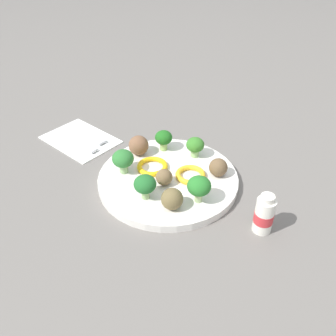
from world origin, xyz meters
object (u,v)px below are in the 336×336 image
(meatball_front_left, at_px, (218,167))
(napkin, at_px, (80,139))
(pepper_ring_near_rim, at_px, (154,165))
(broccoli_floret_far_rim, at_px, (145,185))
(meatball_front_right, at_px, (139,145))
(plate, at_px, (168,179))
(broccoli_floret_mid_right, at_px, (199,186))
(broccoli_floret_front_right, at_px, (194,145))
(broccoli_floret_front_left, at_px, (123,159))
(pepper_ring_back_left, at_px, (190,175))
(meatball_near_rim, at_px, (172,199))
(fork, at_px, (88,135))
(broccoli_floret_near_rim, at_px, (164,138))
(meatball_far_rim, at_px, (164,177))
(yogurt_bottle, at_px, (263,216))
(knife, at_px, (76,141))

(meatball_front_left, relative_size, napkin, 0.22)
(meatball_front_left, height_order, pepper_ring_near_rim, meatball_front_left)
(broccoli_floret_far_rim, height_order, meatball_front_right, broccoli_floret_far_rim)
(plate, height_order, meatball_front_left, meatball_front_left)
(broccoli_floret_mid_right, bearing_deg, plate, 165.78)
(broccoli_floret_front_right, height_order, broccoli_floret_front_left, broccoli_floret_front_left)
(meatball_front_right, distance_m, napkin, 0.17)
(plate, distance_m, napkin, 0.26)
(broccoli_floret_front_right, xyz_separation_m, pepper_ring_back_left, (0.04, -0.07, -0.02))
(plate, distance_m, meatball_front_left, 0.10)
(broccoli_floret_front_left, relative_size, pepper_ring_near_rim, 0.80)
(meatball_near_rim, distance_m, fork, 0.33)
(meatball_front_left, bearing_deg, broccoli_floret_far_rim, -115.00)
(broccoli_floret_near_rim, bearing_deg, broccoli_floret_front_right, 18.42)
(plate, bearing_deg, pepper_ring_near_rim, 174.10)
(plate, relative_size, broccoli_floret_front_right, 6.35)
(broccoli_floret_front_right, distance_m, broccoli_floret_near_rim, 0.07)
(meatball_near_rim, relative_size, pepper_ring_near_rim, 0.63)
(meatball_front_right, xyz_separation_m, meatball_far_rim, (0.11, -0.05, -0.01))
(fork, bearing_deg, yogurt_bottle, -1.95)
(pepper_ring_back_left, height_order, napkin, pepper_ring_back_left)
(plate, height_order, knife, plate)
(meatball_near_rim, height_order, knife, meatball_near_rim)
(plate, relative_size, broccoli_floret_far_rim, 5.79)
(plate, height_order, napkin, plate)
(broccoli_floret_mid_right, bearing_deg, broccoli_floret_far_rim, -146.47)
(meatball_far_rim, height_order, fork, meatball_far_rim)
(broccoli_floret_front_left, xyz_separation_m, meatball_front_right, (-0.02, 0.07, -0.01))
(meatball_near_rim, xyz_separation_m, yogurt_bottle, (0.14, 0.06, -0.00))
(broccoli_floret_front_right, xyz_separation_m, meatball_front_right, (-0.10, -0.07, -0.01))
(pepper_ring_back_left, xyz_separation_m, napkin, (-0.30, -0.03, -0.02))
(meatball_far_rim, height_order, pepper_ring_back_left, meatball_far_rim)
(broccoli_floret_far_rim, bearing_deg, meatball_far_rim, 88.72)
(plate, bearing_deg, meatball_front_right, 167.35)
(broccoli_floret_mid_right, height_order, yogurt_bottle, yogurt_bottle)
(meatball_front_right, distance_m, pepper_ring_near_rim, 0.06)
(broccoli_floret_front_right, bearing_deg, napkin, -159.46)
(plate, height_order, broccoli_floret_front_right, broccoli_floret_front_right)
(meatball_front_left, xyz_separation_m, meatball_far_rim, (-0.07, -0.09, -0.00))
(yogurt_bottle, bearing_deg, meatball_near_rim, -156.63)
(broccoli_floret_front_right, xyz_separation_m, broccoli_floret_front_left, (-0.08, -0.14, 0.00))
(broccoli_floret_near_rim, distance_m, meatball_far_rim, 0.12)
(napkin, distance_m, yogurt_bottle, 0.47)
(broccoli_floret_far_rim, distance_m, knife, 0.27)
(meatball_far_rim, relative_size, meatball_near_rim, 0.82)
(meatball_front_right, bearing_deg, fork, -176.09)
(broccoli_floret_mid_right, height_order, broccoli_floret_front_left, broccoli_floret_mid_right)
(meatball_near_rim, bearing_deg, broccoli_floret_front_left, 171.37)
(broccoli_floret_front_left, bearing_deg, knife, 173.30)
(broccoli_floret_front_left, relative_size, meatball_front_right, 1.17)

